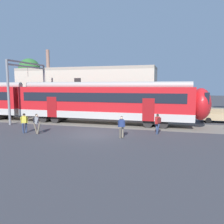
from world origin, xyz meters
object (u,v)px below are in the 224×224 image
at_px(pedestrian_navy, 121,125).
at_px(pedestrian_red, 158,122).
at_px(pedestrian_yellow, 24,122).
at_px(pedestrian_grey, 36,122).
at_px(parked_car_tan, 220,115).

relative_size(pedestrian_navy, pedestrian_red, 1.00).
height_order(pedestrian_yellow, pedestrian_grey, same).
relative_size(pedestrian_yellow, pedestrian_grey, 1.00).
xyz_separation_m(pedestrian_navy, pedestrian_red, (2.53, 2.14, 0.03)).
relative_size(pedestrian_grey, pedestrian_red, 1.00).
xyz_separation_m(pedestrian_red, parked_car_tan, (6.04, 7.50, -0.21)).
bearing_deg(parked_car_tan, pedestrian_navy, -131.61).
bearing_deg(pedestrian_grey, pedestrian_navy, 3.95).
bearing_deg(parked_car_tan, pedestrian_yellow, -148.90).
height_order(pedestrian_red, parked_car_tan, pedestrian_red).
distance_m(pedestrian_navy, pedestrian_red, 3.31).
xyz_separation_m(pedestrian_navy, parked_car_tan, (8.57, 9.64, -0.18)).
distance_m(pedestrian_grey, pedestrian_navy, 7.03).
relative_size(pedestrian_grey, pedestrian_navy, 1.00).
distance_m(pedestrian_grey, parked_car_tan, 18.58).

